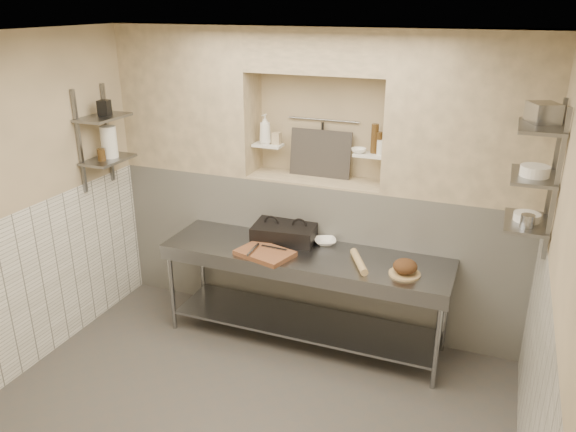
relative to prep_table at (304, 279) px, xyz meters
The scene contains 48 objects.
floor 1.37m from the prep_table, 94.22° to the right, with size 4.00×3.90×0.10m, color #4B4642.
ceiling 2.51m from the prep_table, 94.22° to the right, with size 4.00×3.90×0.10m, color silver.
wall_left 2.56m from the prep_table, 151.03° to the right, with size 0.10×3.90×2.80m, color #CEB68C.
wall_right 2.41m from the prep_table, 31.08° to the right, with size 0.10×3.90×2.80m, color #CEB68C.
wall_back 1.12m from the prep_table, 96.10° to the left, with size 4.00×0.10×2.80m, color #CEB68C.
backwall_lower 0.58m from the prep_table, 98.76° to the left, with size 4.00×0.40×1.40m, color white.
alcove_sill 0.96m from the prep_table, 98.76° to the left, with size 1.30×0.40×0.02m, color #CEB68C.
backwall_pillar_left 2.11m from the prep_table, 158.13° to the left, with size 1.35×0.40×1.40m, color #CEB68C.
backwall_pillar_right 1.99m from the prep_table, 24.61° to the left, with size 1.35×0.40×1.40m, color #CEB68C.
backwall_header 2.04m from the prep_table, 98.76° to the left, with size 1.30×0.40×0.40m, color #CEB68C.
wainscot_left 2.39m from the prep_table, 150.34° to the right, with size 0.02×3.90×1.40m, color white.
wainscot_right 2.24m from the prep_table, 31.88° to the right, with size 0.02×3.90×1.40m, color white.
alcove_shelf_left 1.34m from the prep_table, 136.02° to the left, with size 0.28×0.16×0.03m, color white.
alcove_shelf_right 1.27m from the prep_table, 53.94° to the left, with size 0.28×0.16×0.03m, color white.
utensil_rail 1.50m from the prep_table, 96.76° to the left, with size 0.02×0.02×0.70m, color gray.
hanging_steel 1.35m from the prep_table, 96.95° to the left, with size 0.02×0.02×0.30m, color black.
splash_panel 1.20m from the prep_table, 97.46° to the left, with size 0.60×0.02×0.45m, color #383330.
shelf_rail_left_a 2.37m from the prep_table, behind, with size 0.03×0.03×0.95m, color slate.
shelf_rail_left_b 2.39m from the prep_table, behind, with size 0.03×0.03×0.95m, color slate.
wall_shelf_left_lower 2.16m from the prep_table, behind, with size 0.30×0.50×0.03m, color slate.
wall_shelf_left_upper 2.36m from the prep_table, behind, with size 0.30×0.50×0.03m, color slate.
shelf_rail_right_a 2.24m from the prep_table, ahead, with size 0.03×0.03×1.05m, color slate.
shelf_rail_right_b 2.27m from the prep_table, 10.01° to the right, with size 0.03×0.03×1.05m, color slate.
wall_shelf_right_lower 1.96m from the prep_table, ahead, with size 0.30×0.50×0.03m, color slate.
wall_shelf_right_mid 2.13m from the prep_table, ahead, with size 0.30×0.50×0.03m, color slate.
wall_shelf_right_upper 2.35m from the prep_table, ahead, with size 0.30×0.50×0.03m, color slate.
prep_table is the anchor object (origin of this frame).
panini_press 0.48m from the prep_table, 140.81° to the left, with size 0.62×0.48×0.16m.
cutting_board 0.45m from the prep_table, 150.34° to the right, with size 0.47×0.33×0.04m, color brown.
knife_blade 0.41m from the prep_table, 160.68° to the right, with size 0.25×0.03×0.01m, color gray.
tongs 0.55m from the prep_table, 152.64° to the right, with size 0.02×0.02×0.25m, color gray.
mixing_bowl 0.40m from the prep_table, 66.41° to the left, with size 0.20×0.20×0.05m, color white.
rolling_pin 0.59m from the prep_table, ahead, with size 0.06×0.06×0.42m, color tan.
bread_board 0.95m from the prep_table, ahead, with size 0.26×0.26×0.02m, color tan.
bread_loaf 0.97m from the prep_table, ahead, with size 0.20×0.20×0.12m, color #4C2D19.
bottle_soap 1.46m from the prep_table, 137.99° to the left, with size 0.11×0.11×0.29m, color white.
jar_alcove 1.37m from the prep_table, 130.55° to the left, with size 0.08×0.08×0.11m, color #CEB68C.
bowl_alcove 1.26m from the prep_table, 60.61° to the left, with size 0.13×0.13×0.04m, color white.
condiment_a 1.40m from the prep_table, 50.54° to the left, with size 0.05×0.05×0.20m, color #412B12.
condiment_b 1.42m from the prep_table, 53.66° to the left, with size 0.07×0.07×0.27m, color #412B12.
condiment_c 1.37m from the prep_table, 47.22° to the left, with size 0.08×0.08×0.13m, color white.
jug_left 2.23m from the prep_table, behind, with size 0.15×0.15×0.30m, color white.
jar_left 2.19m from the prep_table, behind, with size 0.07×0.07×0.11m, color #412B12.
box_left_upper 2.41m from the prep_table, behind, with size 0.10×0.10×0.14m, color black.
bowl_right 1.97m from the prep_table, ahead, with size 0.19×0.19×0.06m, color white.
canister_right 2.00m from the prep_table, ahead, with size 0.09×0.09×0.09m, color gray.
bowl_right_mid 2.16m from the prep_table, ahead, with size 0.20×0.20×0.07m, color white.
basket_right 2.40m from the prep_table, ahead, with size 0.18×0.22×0.14m, color gray.
Camera 1 is at (1.62, -3.09, 3.01)m, focal length 35.00 mm.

